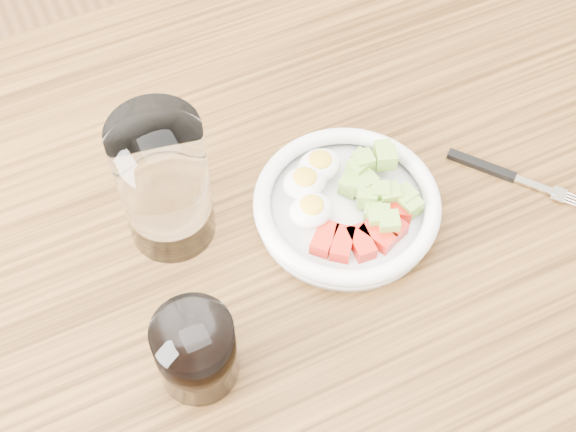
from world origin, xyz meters
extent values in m
cube|color=brown|center=(0.65, 0.35, 0.36)|extent=(0.07, 0.07, 0.73)
cube|color=brown|center=(0.00, 0.00, 0.75)|extent=(1.50, 0.90, 0.04)
cylinder|color=white|center=(0.06, 0.00, 0.78)|extent=(0.21, 0.21, 0.01)
torus|color=white|center=(0.06, 0.00, 0.79)|extent=(0.21, 0.21, 0.02)
cube|color=red|center=(0.02, -0.03, 0.79)|extent=(0.04, 0.04, 0.02)
cube|color=red|center=(0.03, -0.04, 0.79)|extent=(0.04, 0.04, 0.02)
cube|color=red|center=(0.05, -0.05, 0.79)|extent=(0.02, 0.04, 0.02)
cube|color=red|center=(0.07, -0.05, 0.79)|extent=(0.04, 0.04, 0.02)
cube|color=red|center=(0.09, -0.04, 0.79)|extent=(0.03, 0.04, 0.02)
cube|color=red|center=(0.10, -0.03, 0.79)|extent=(0.04, 0.04, 0.02)
ellipsoid|color=white|center=(0.03, 0.04, 0.80)|extent=(0.05, 0.04, 0.03)
ellipsoid|color=yellow|center=(0.03, 0.04, 0.81)|extent=(0.03, 0.03, 0.01)
ellipsoid|color=white|center=(0.05, 0.06, 0.80)|extent=(0.05, 0.04, 0.03)
ellipsoid|color=yellow|center=(0.05, 0.06, 0.81)|extent=(0.03, 0.03, 0.01)
ellipsoid|color=white|center=(0.02, 0.00, 0.80)|extent=(0.05, 0.04, 0.03)
ellipsoid|color=yellow|center=(0.02, 0.00, 0.81)|extent=(0.03, 0.03, 0.01)
cube|color=#97C14A|center=(0.10, -0.01, 0.80)|extent=(0.03, 0.03, 0.02)
cube|color=#97C14A|center=(0.08, -0.02, 0.79)|extent=(0.03, 0.03, 0.02)
cube|color=#97C14A|center=(0.09, 0.03, 0.80)|extent=(0.02, 0.02, 0.02)
cube|color=#97C14A|center=(0.07, 0.02, 0.79)|extent=(0.03, 0.03, 0.02)
cube|color=#97C14A|center=(0.08, 0.00, 0.80)|extent=(0.03, 0.03, 0.02)
cube|color=#97C14A|center=(0.10, 0.03, 0.81)|extent=(0.02, 0.02, 0.02)
cube|color=#97C14A|center=(0.08, -0.03, 0.80)|extent=(0.02, 0.02, 0.02)
cube|color=#97C14A|center=(0.12, 0.03, 0.81)|extent=(0.03, 0.03, 0.02)
cube|color=#97C14A|center=(0.10, 0.05, 0.79)|extent=(0.03, 0.03, 0.02)
cube|color=#97C14A|center=(0.09, 0.03, 0.81)|extent=(0.03, 0.03, 0.02)
cube|color=#97C14A|center=(0.09, 0.01, 0.80)|extent=(0.02, 0.02, 0.02)
cube|color=#97C14A|center=(0.12, -0.03, 0.80)|extent=(0.03, 0.03, 0.02)
cube|color=#97C14A|center=(0.11, -0.01, 0.80)|extent=(0.03, 0.03, 0.02)
cube|color=#97C14A|center=(0.13, 0.04, 0.81)|extent=(0.02, 0.02, 0.02)
cube|color=#97C14A|center=(0.08, 0.01, 0.80)|extent=(0.03, 0.03, 0.02)
cube|color=#97C14A|center=(0.12, -0.02, 0.80)|extent=(0.03, 0.03, 0.02)
cube|color=#97C14A|center=(0.09, -0.05, 0.80)|extent=(0.03, 0.03, 0.02)
cube|color=#97C14A|center=(0.08, -0.03, 0.80)|extent=(0.03, 0.03, 0.02)
cube|color=black|center=(0.24, -0.01, 0.77)|extent=(0.06, 0.07, 0.01)
cube|color=silver|center=(0.28, -0.06, 0.77)|extent=(0.04, 0.04, 0.00)
cube|color=silver|center=(0.30, -0.08, 0.77)|extent=(0.03, 0.02, 0.00)
cylinder|color=white|center=(-0.13, 0.07, 0.86)|extent=(0.10, 0.10, 0.17)
cylinder|color=white|center=(-0.16, -0.10, 0.82)|extent=(0.08, 0.08, 0.09)
cylinder|color=black|center=(-0.16, -0.10, 0.81)|extent=(0.07, 0.07, 0.08)
camera|label=1|loc=(-0.22, -0.43, 1.54)|focal=50.00mm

